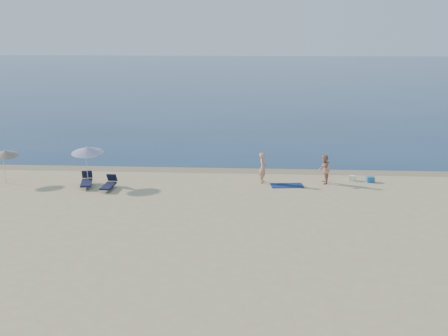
% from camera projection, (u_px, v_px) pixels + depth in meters
% --- Properties ---
extents(ground, '(160.00, 160.00, 0.00)m').
position_uv_depth(ground, '(206.00, 319.00, 17.87)').
color(ground, tan).
rests_on(ground, ground).
extents(sea, '(240.00, 160.00, 0.01)m').
position_uv_depth(sea, '(252.00, 74.00, 114.72)').
color(sea, '#0C284C').
rests_on(sea, ground).
extents(wet_sand_strip, '(240.00, 1.60, 0.00)m').
position_uv_depth(wet_sand_strip, '(234.00, 170.00, 36.66)').
color(wet_sand_strip, '#847254').
rests_on(wet_sand_strip, ground).
extents(person_left, '(0.55, 0.74, 1.84)m').
position_uv_depth(person_left, '(263.00, 168.00, 33.53)').
color(person_left, tan).
rests_on(person_left, ground).
extents(person_right, '(0.68, 0.86, 1.73)m').
position_uv_depth(person_right, '(324.00, 169.00, 33.37)').
color(person_right, tan).
rests_on(person_right, ground).
extents(beach_towel, '(2.00, 1.28, 0.03)m').
position_uv_depth(beach_towel, '(287.00, 186.00, 33.07)').
color(beach_towel, '#0D1D45').
rests_on(beach_towel, ground).
extents(white_bag, '(0.44, 0.41, 0.31)m').
position_uv_depth(white_bag, '(352.00, 178.00, 34.17)').
color(white_bag, silver).
rests_on(white_bag, ground).
extents(blue_cooler, '(0.51, 0.40, 0.33)m').
position_uv_depth(blue_cooler, '(370.00, 179.00, 33.83)').
color(blue_cooler, '#1D66A2').
rests_on(blue_cooler, ground).
extents(umbrella_near, '(2.09, 2.12, 2.45)m').
position_uv_depth(umbrella_near, '(87.00, 150.00, 32.77)').
color(umbrella_near, silver).
rests_on(umbrella_near, ground).
extents(umbrella_far, '(1.94, 1.96, 2.13)m').
position_uv_depth(umbrella_far, '(5.00, 153.00, 33.37)').
color(umbrella_far, silver).
rests_on(umbrella_far, ground).
extents(lounger_left, '(1.00, 1.93, 0.81)m').
position_uv_depth(lounger_left, '(87.00, 181.00, 32.93)').
color(lounger_left, '#121733').
rests_on(lounger_left, ground).
extents(lounger_right, '(0.64, 1.76, 0.77)m').
position_uv_depth(lounger_right, '(109.00, 184.00, 32.34)').
color(lounger_right, black).
rests_on(lounger_right, ground).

